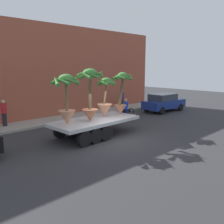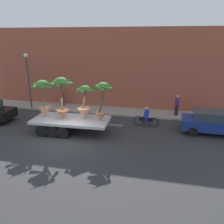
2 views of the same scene
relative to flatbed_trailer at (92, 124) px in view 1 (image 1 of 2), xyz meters
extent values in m
plane|color=#2D2D30|center=(0.41, -1.05, -0.75)|extent=(60.00, 60.00, 0.00)
cube|color=gray|center=(0.41, 5.05, -0.68)|extent=(24.00, 2.20, 0.15)
cube|color=#9E4C38|center=(0.41, 6.75, 2.81)|extent=(24.00, 1.20, 7.12)
cube|color=#B7BABF|center=(0.25, 0.01, 0.14)|extent=(5.27, 2.45, 0.18)
cylinder|color=black|center=(-1.44, 1.03, -0.35)|extent=(0.81, 0.24, 0.80)
cylinder|color=black|center=(-1.39, -1.11, -0.35)|extent=(0.81, 0.24, 0.80)
cylinder|color=black|center=(-0.71, 1.05, -0.35)|extent=(0.81, 0.24, 0.80)
cylinder|color=black|center=(-0.66, -1.09, -0.35)|extent=(0.81, 0.24, 0.80)
cylinder|color=black|center=(0.01, 1.07, -0.35)|extent=(0.81, 0.24, 0.80)
cylinder|color=black|center=(0.07, -1.07, -0.35)|extent=(0.81, 0.24, 0.80)
cube|color=slate|center=(3.36, 0.09, -0.01)|extent=(1.00, 0.13, 0.10)
cone|color=tan|center=(1.15, 0.19, 0.61)|extent=(0.90, 0.90, 0.77)
cylinder|color=brown|center=(1.22, 0.19, 1.68)|extent=(0.36, 0.12, 1.37)
ellipsoid|color=#428438|center=(1.29, 0.19, 2.36)|extent=(0.62, 0.62, 0.39)
cone|color=#428438|center=(1.61, 0.22, 2.31)|extent=(0.27, 0.69, 0.36)
cone|color=#428438|center=(1.41, 0.51, 2.28)|extent=(0.74, 0.42, 0.46)
cone|color=#428438|center=(1.15, 0.51, 2.29)|extent=(0.76, 0.49, 0.44)
cone|color=#428438|center=(0.87, 0.11, 2.31)|extent=(0.35, 0.91, 0.43)
cone|color=#428438|center=(1.06, -0.19, 2.32)|extent=(0.87, 0.65, 0.41)
cone|color=#428438|center=(1.58, -0.15, 2.31)|extent=(0.81, 0.75, 0.42)
cone|color=#B26647|center=(-0.24, -0.17, 0.56)|extent=(0.89, 0.89, 0.67)
cylinder|color=brown|center=(-0.23, -0.17, 1.88)|extent=(0.22, 0.16, 1.97)
ellipsoid|color=#428438|center=(-0.21, -0.17, 2.86)|extent=(0.77, 0.77, 0.48)
cone|color=#428438|center=(0.30, -0.25, 2.79)|extent=(0.36, 1.06, 0.51)
cone|color=#428438|center=(-0.04, 0.28, 2.77)|extent=(0.97, 0.53, 0.58)
cone|color=#428438|center=(-0.50, 0.29, 2.81)|extent=(1.03, 0.76, 0.47)
cone|color=#428438|center=(-0.65, -0.24, 2.78)|extent=(0.34, 0.92, 0.51)
cone|color=#428438|center=(-0.39, -0.54, 2.78)|extent=(0.85, 0.54, 0.49)
cone|color=#428438|center=(0.08, -0.58, 2.81)|extent=(0.97, 0.76, 0.42)
cone|color=tan|center=(-1.65, -0.03, 0.60)|extent=(0.89, 0.89, 0.75)
cylinder|color=brown|center=(-1.64, -0.03, 1.79)|extent=(0.17, 0.15, 1.62)
ellipsoid|color=#428438|center=(-1.64, -0.03, 2.60)|extent=(0.75, 0.75, 0.47)
cone|color=#428438|center=(-1.15, 0.04, 2.55)|extent=(0.34, 1.01, 0.43)
cone|color=#428438|center=(-1.41, 0.40, 2.56)|extent=(0.98, 0.65, 0.38)
cone|color=#428438|center=(-1.84, 0.44, 2.54)|extent=(1.02, 0.60, 0.50)
cone|color=#428438|center=(-2.12, 0.15, 2.52)|extent=(0.54, 1.03, 0.58)
cone|color=#428438|center=(-2.05, -0.24, 2.53)|extent=(0.61, 0.93, 0.51)
cone|color=#428438|center=(-1.71, -0.48, 2.54)|extent=(0.95, 0.34, 0.46)
cone|color=#428438|center=(-1.34, -0.40, 2.52)|extent=(0.87, 0.75, 0.55)
cone|color=#C17251|center=(2.35, 0.05, 0.53)|extent=(0.79, 0.79, 0.60)
cylinder|color=brown|center=(2.45, 0.05, 1.74)|extent=(0.52, 0.19, 1.82)
ellipsoid|color=#428438|center=(2.55, 0.05, 2.65)|extent=(0.65, 0.65, 0.41)
cone|color=#428438|center=(2.97, 0.05, 2.56)|extent=(0.21, 0.84, 0.53)
cone|color=#428438|center=(2.81, 0.36, 2.57)|extent=(0.75, 0.67, 0.50)
cone|color=#428438|center=(2.42, 0.47, 2.58)|extent=(0.91, 0.45, 0.47)
cone|color=#428438|center=(2.26, 0.26, 2.61)|extent=(0.58, 0.72, 0.33)
cone|color=#428438|center=(2.22, -0.06, 2.59)|extent=(0.42, 0.75, 0.39)
cone|color=#428438|center=(2.39, -0.34, 2.58)|extent=(0.88, 0.51, 0.47)
cone|color=#428438|center=(2.77, -0.32, 2.59)|extent=(0.87, 0.61, 0.42)
torus|color=black|center=(5.78, 2.23, -0.41)|extent=(0.74, 0.10, 0.74)
torus|color=black|center=(4.68, 2.29, -0.41)|extent=(0.74, 0.10, 0.74)
cube|color=black|center=(5.23, 2.26, -0.23)|extent=(1.04, 0.12, 0.28)
cylinder|color=#1938C6|center=(5.23, 2.26, 0.22)|extent=(0.46, 0.36, 0.65)
sphere|color=tan|center=(5.23, 2.26, 0.64)|extent=(0.24, 0.24, 0.24)
cube|color=navy|center=(5.23, 2.26, -0.31)|extent=(0.29, 0.26, 0.44)
cube|color=navy|center=(9.82, 1.85, -0.08)|extent=(4.25, 1.93, 0.70)
cube|color=#2D3842|center=(9.61, 1.86, 0.55)|extent=(2.36, 1.67, 0.56)
cylinder|color=black|center=(11.21, 2.62, -0.43)|extent=(0.65, 0.23, 0.64)
cylinder|color=black|center=(11.14, 0.97, -0.43)|extent=(0.65, 0.23, 0.64)
cylinder|color=black|center=(8.50, 2.73, -0.43)|extent=(0.65, 0.23, 0.64)
cylinder|color=black|center=(8.43, 1.08, -0.43)|extent=(0.65, 0.23, 0.64)
cylinder|color=black|center=(-2.81, 5.46, -0.18)|extent=(0.28, 0.28, 0.85)
cylinder|color=red|center=(-2.81, 5.46, 0.56)|extent=(0.36, 0.36, 0.62)
sphere|color=tan|center=(-2.81, 5.46, 0.99)|extent=(0.24, 0.24, 0.24)
cylinder|color=black|center=(7.51, 4.84, -0.18)|extent=(0.28, 0.28, 0.85)
cylinder|color=#51236B|center=(7.51, 4.84, 0.56)|extent=(0.36, 0.36, 0.62)
sphere|color=tan|center=(7.51, 4.84, 0.99)|extent=(0.24, 0.24, 0.24)
camera|label=1|loc=(-8.52, -10.50, 3.19)|focal=39.26mm
camera|label=2|loc=(6.15, -13.67, 5.57)|focal=36.46mm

